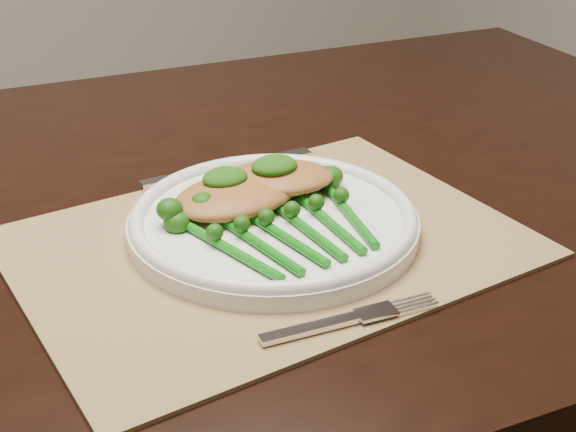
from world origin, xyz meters
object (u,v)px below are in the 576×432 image
chicken_fillet_left (236,195)px  broccolini_bundle (292,230)px  dinner_plate (273,220)px  placemat (269,243)px

chicken_fillet_left → broccolini_bundle: bearing=-81.3°
dinner_plate → chicken_fillet_left: 0.05m
chicken_fillet_left → broccolini_bundle: size_ratio=0.73×
placemat → chicken_fillet_left: 0.06m
dinner_plate → broccolini_bundle: size_ratio=1.57×
placemat → chicken_fillet_left: bearing=97.7°
dinner_plate → broccolini_bundle: broccolini_bundle is taller
dinner_plate → chicken_fillet_left: chicken_fillet_left is taller
placemat → broccolini_bundle: broccolini_bundle is taller
chicken_fillet_left → broccolini_bundle: chicken_fillet_left is taller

